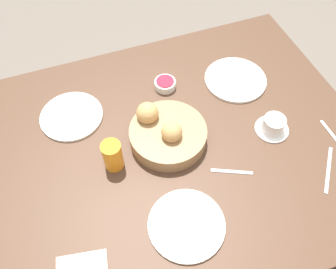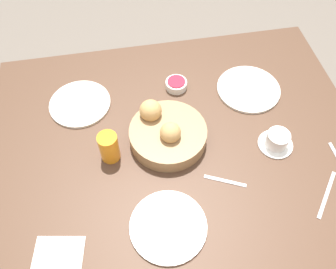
% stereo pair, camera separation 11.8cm
% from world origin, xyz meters
% --- Properties ---
extents(ground_plane, '(10.00, 10.00, 0.00)m').
position_xyz_m(ground_plane, '(0.00, 0.00, 0.00)').
color(ground_plane, '#6B6056').
extents(dining_table, '(1.26, 1.03, 0.78)m').
position_xyz_m(dining_table, '(0.00, 0.00, 0.68)').
color(dining_table, '#4C3323').
rests_on(dining_table, ground_plane).
extents(bread_basket, '(0.26, 0.26, 0.11)m').
position_xyz_m(bread_basket, '(0.04, -0.04, 0.81)').
color(bread_basket, '#99754C').
rests_on(bread_basket, dining_table).
extents(plate_near_left, '(0.24, 0.24, 0.01)m').
position_xyz_m(plate_near_left, '(-0.30, -0.20, 0.78)').
color(plate_near_left, silver).
rests_on(plate_near_left, dining_table).
extents(plate_near_right, '(0.22, 0.22, 0.01)m').
position_xyz_m(plate_near_right, '(0.32, -0.24, 0.78)').
color(plate_near_right, silver).
rests_on(plate_near_right, dining_table).
extents(plate_far_center, '(0.22, 0.22, 0.01)m').
position_xyz_m(plate_far_center, '(0.09, 0.27, 0.78)').
color(plate_far_center, silver).
rests_on(plate_far_center, dining_table).
extents(juice_glass, '(0.06, 0.06, 0.11)m').
position_xyz_m(juice_glass, '(0.23, 0.00, 0.83)').
color(juice_glass, orange).
rests_on(juice_glass, dining_table).
extents(coffee_cup, '(0.12, 0.12, 0.06)m').
position_xyz_m(coffee_cup, '(-0.31, 0.05, 0.80)').
color(coffee_cup, white).
rests_on(coffee_cup, dining_table).
extents(jam_bowl_berry, '(0.08, 0.08, 0.03)m').
position_xyz_m(jam_bowl_berry, '(-0.04, -0.26, 0.79)').
color(jam_bowl_berry, white).
rests_on(jam_bowl_berry, dining_table).
extents(fork_silver, '(0.12, 0.14, 0.00)m').
position_xyz_m(fork_silver, '(-0.40, 0.26, 0.78)').
color(fork_silver, '#B7B7BC').
rests_on(fork_silver, dining_table).
extents(spoon_coffee, '(0.13, 0.07, 0.00)m').
position_xyz_m(spoon_coffee, '(-0.11, 0.16, 0.78)').
color(spoon_coffee, '#B7B7BC').
rests_on(spoon_coffee, dining_table).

